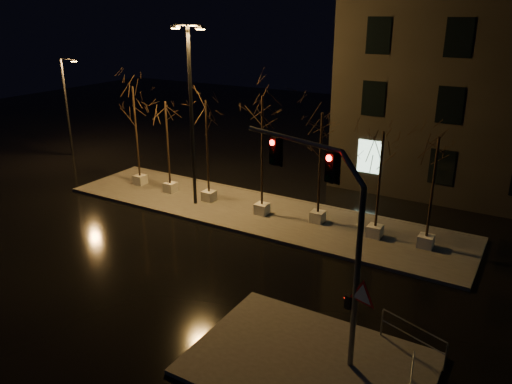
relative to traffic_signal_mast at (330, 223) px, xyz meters
The scene contains 14 objects.
ground 9.17m from the traffic_signal_mast, 160.62° to the left, with size 90.00×90.00×0.00m, color black.
median 12.31m from the traffic_signal_mast, 131.22° to the left, with size 22.00×5.00×0.15m, color #45423E.
sidewalk_corner 4.39m from the traffic_signal_mast, 96.74° to the right, with size 7.00×5.00×0.15m, color #45423E.
tree_0 18.08m from the traffic_signal_mast, 150.81° to the left, with size 1.80×1.80×6.01m.
tree_1 15.87m from the traffic_signal_mast, 146.95° to the left, with size 1.80×1.80×5.38m.
tree_2 13.64m from the traffic_signal_mast, 140.70° to the left, with size 1.80×1.80×5.69m.
tree_3 11.06m from the traffic_signal_mast, 129.91° to the left, with size 1.80×1.80×6.23m.
tree_4 9.90m from the traffic_signal_mast, 115.00° to the left, with size 1.80×1.80×5.60m.
tree_5 8.83m from the traffic_signal_mast, 97.77° to the left, with size 1.80×1.80×5.12m.
tree_6 8.89m from the traffic_signal_mast, 82.93° to the left, with size 1.80×1.80×5.14m.
traffic_signal_mast is the anchor object (origin of this frame).
streetlight_main 13.58m from the traffic_signal_mast, 144.12° to the left, with size 2.32×0.68×9.28m.
streetlight_far 27.38m from the traffic_signal_mast, 155.14° to the left, with size 1.35×0.50×6.95m.
guard_rail_a 4.48m from the traffic_signal_mast, 26.01° to the left, with size 2.16×0.82×0.99m.
Camera 1 is at (12.37, -14.89, 10.06)m, focal length 35.00 mm.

